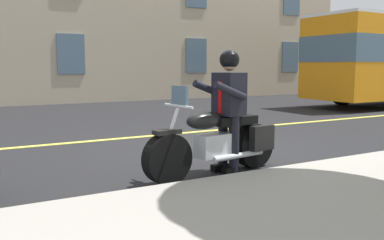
# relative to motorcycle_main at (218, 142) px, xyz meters

# --- Properties ---
(ground_plane) EXTENTS (80.00, 80.00, 0.00)m
(ground_plane) POSITION_rel_motorcycle_main_xyz_m (-0.92, -1.45, -0.45)
(ground_plane) COLOR black
(lane_center_stripe) EXTENTS (60.00, 0.16, 0.01)m
(lane_center_stripe) POSITION_rel_motorcycle_main_xyz_m (-0.92, -3.45, -0.45)
(lane_center_stripe) COLOR #E5DB4C
(lane_center_stripe) RESTS_ON ground_plane
(motorcycle_main) EXTENTS (2.22, 0.78, 1.26)m
(motorcycle_main) POSITION_rel_motorcycle_main_xyz_m (0.00, 0.00, 0.00)
(motorcycle_main) COLOR black
(motorcycle_main) RESTS_ON ground_plane
(rider_main) EXTENTS (0.67, 0.61, 1.74)m
(rider_main) POSITION_rel_motorcycle_main_xyz_m (-0.19, -0.03, 0.58)
(rider_main) COLOR black
(rider_main) RESTS_ON ground_plane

